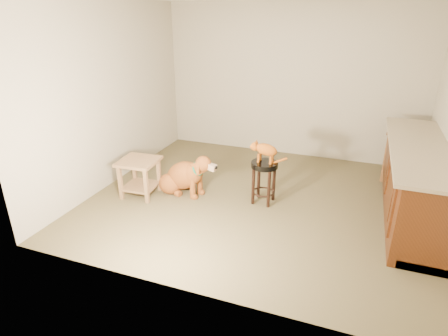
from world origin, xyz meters
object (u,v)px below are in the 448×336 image
at_px(side_table, 140,172).
at_px(golden_retriever, 184,177).
at_px(tabby_kitten, 264,150).
at_px(padded_stool, 264,174).
at_px(wood_stool, 401,155).

bearing_deg(side_table, golden_retriever, 26.75).
height_order(golden_retriever, tabby_kitten, tabby_kitten).
bearing_deg(padded_stool, golden_retriever, -174.22).
bearing_deg(padded_stool, tabby_kitten, 170.05).
bearing_deg(padded_stool, side_table, -166.90).
distance_m(padded_stool, tabby_kitten, 0.34).
xyz_separation_m(golden_retriever, tabby_kitten, (1.13, 0.12, 0.51)).
bearing_deg(side_table, padded_stool, 13.10).
bearing_deg(tabby_kitten, golden_retriever, -169.83).
bearing_deg(padded_stool, wood_stool, 38.65).
bearing_deg(side_table, wood_stool, 27.57).
height_order(padded_stool, tabby_kitten, tabby_kitten).
xyz_separation_m(side_table, golden_retriever, (0.55, 0.28, -0.10)).
distance_m(side_table, tabby_kitten, 1.78).
distance_m(side_table, golden_retriever, 0.63).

